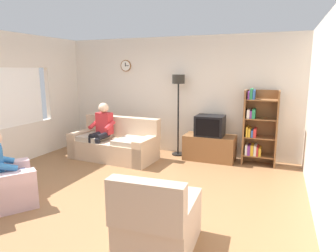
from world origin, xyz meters
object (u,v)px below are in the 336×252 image
(tv_stand, at_px, (210,147))
(armchair_near_bookshelf, at_px, (158,222))
(person_in_left_armchair, at_px, (3,165))
(bookshelf, at_px, (258,128))
(person_on_couch, at_px, (102,128))
(tv, at_px, (210,126))
(floor_lamp, at_px, (178,93))
(couch, at_px, (115,145))

(tv_stand, distance_m, armchair_near_bookshelf, 3.38)
(armchair_near_bookshelf, relative_size, person_in_left_armchair, 0.82)
(bookshelf, height_order, person_on_couch, bookshelf)
(tv, bearing_deg, person_on_couch, -161.61)
(tv_stand, distance_m, tv, 0.49)
(tv, xyz_separation_m, person_in_left_armchair, (-2.29, -3.19, -0.16))
(floor_lamp, bearing_deg, tv_stand, -7.32)
(tv, distance_m, floor_lamp, 1.04)
(bookshelf, xyz_separation_m, floor_lamp, (-1.75, 0.03, 0.69))
(tv_stand, relative_size, person_in_left_armchair, 0.98)
(bookshelf, relative_size, person_on_couch, 1.27)
(person_on_couch, bearing_deg, tv, 18.39)
(tv_stand, bearing_deg, tv, -90.00)
(couch, bearing_deg, bookshelf, 13.81)
(tv, bearing_deg, armchair_near_bookshelf, -86.73)
(person_on_couch, height_order, person_in_left_armchair, person_on_couch)
(floor_lamp, bearing_deg, tv, -9.10)
(tv_stand, bearing_deg, person_on_couch, -161.05)
(floor_lamp, bearing_deg, person_on_couch, -149.51)
(tv_stand, bearing_deg, floor_lamp, 172.68)
(bookshelf, xyz_separation_m, person_on_couch, (-3.24, -0.84, -0.06))
(couch, relative_size, armchair_near_bookshelf, 2.11)
(armchair_near_bookshelf, height_order, person_on_couch, person_on_couch)
(couch, height_order, bookshelf, bookshelf)
(armchair_near_bookshelf, bearing_deg, couch, 129.03)
(armchair_near_bookshelf, distance_m, person_in_left_armchair, 2.51)
(tv_stand, height_order, person_in_left_armchair, person_in_left_armchair)
(person_on_couch, bearing_deg, floor_lamp, 30.49)
(tv, relative_size, person_on_couch, 0.48)
(armchair_near_bookshelf, bearing_deg, person_on_couch, 133.24)
(couch, relative_size, tv, 3.25)
(tv_stand, distance_m, person_on_couch, 2.42)
(bookshelf, bearing_deg, couch, -166.19)
(floor_lamp, height_order, armchair_near_bookshelf, floor_lamp)
(tv_stand, xyz_separation_m, person_on_couch, (-2.25, -0.77, 0.42))
(person_in_left_armchair, bearing_deg, bookshelf, 45.07)
(bookshelf, height_order, armchair_near_bookshelf, bookshelf)
(tv_stand, distance_m, bookshelf, 1.10)
(bookshelf, bearing_deg, floor_lamp, 179.09)
(couch, relative_size, tv_stand, 1.77)
(floor_lamp, bearing_deg, couch, -148.27)
(armchair_near_bookshelf, bearing_deg, floor_lamp, 105.50)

